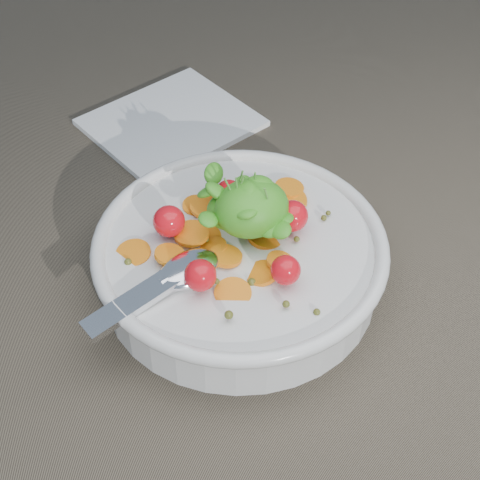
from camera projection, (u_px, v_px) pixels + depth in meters
name	position (u px, v px, depth m)	size (l,w,h in m)	color
ground	(264.00, 264.00, 0.67)	(6.00, 6.00, 0.00)	#685C4A
bowl	(240.00, 258.00, 0.63)	(0.27, 0.25, 0.11)	silver
napkin	(171.00, 123.00, 0.81)	(0.17, 0.14, 0.01)	white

